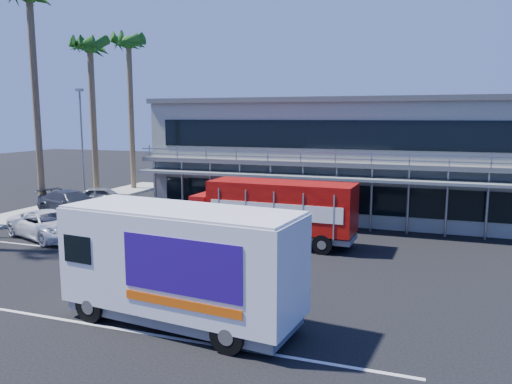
% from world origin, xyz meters
% --- Properties ---
extents(ground, '(120.00, 120.00, 0.00)m').
position_xyz_m(ground, '(0.00, 0.00, 0.00)').
color(ground, black).
rests_on(ground, ground).
extents(building, '(22.40, 12.00, 7.30)m').
position_xyz_m(building, '(3.00, 14.94, 3.66)').
color(building, gray).
rests_on(building, ground).
extents(curb_strip, '(3.00, 32.00, 0.16)m').
position_xyz_m(curb_strip, '(-15.00, 6.00, 0.08)').
color(curb_strip, '#A5A399').
rests_on(curb_strip, ground).
extents(palm_d, '(2.80, 2.80, 14.75)m').
position_xyz_m(palm_d, '(-15.20, 8.00, 12.80)').
color(palm_d, brown).
rests_on(palm_d, ground).
extents(palm_e, '(2.80, 2.80, 12.25)m').
position_xyz_m(palm_e, '(-14.70, 13.00, 10.57)').
color(palm_e, brown).
rests_on(palm_e, ground).
extents(palm_f, '(2.80, 2.80, 13.25)m').
position_xyz_m(palm_f, '(-15.10, 18.50, 11.47)').
color(palm_f, brown).
rests_on(palm_f, ground).
extents(light_pole_far, '(0.50, 0.25, 8.09)m').
position_xyz_m(light_pole_far, '(-14.20, 11.00, 4.50)').
color(light_pole_far, gray).
rests_on(light_pole_far, ground).
extents(red_truck, '(9.24, 2.55, 3.09)m').
position_xyz_m(red_truck, '(1.48, 5.02, 1.69)').
color(red_truck, '#B5110E').
rests_on(red_truck, ground).
extents(white_van, '(7.48, 3.25, 3.55)m').
position_xyz_m(white_van, '(1.99, -5.00, 1.88)').
color(white_van, white).
rests_on(white_van, ground).
extents(parked_car_c, '(5.58, 3.95, 1.41)m').
position_xyz_m(parked_car_c, '(-9.50, 2.24, 0.71)').
color(parked_car_c, white).
rests_on(parked_car_c, ground).
extents(parked_car_d, '(5.66, 3.42, 1.54)m').
position_xyz_m(parked_car_d, '(-12.50, 7.60, 0.77)').
color(parked_car_d, '#272B35').
rests_on(parked_car_d, ground).
extents(parked_car_e, '(4.42, 3.12, 1.40)m').
position_xyz_m(parked_car_e, '(-12.50, 10.80, 0.70)').
color(parked_car_e, slate).
rests_on(parked_car_e, ground).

